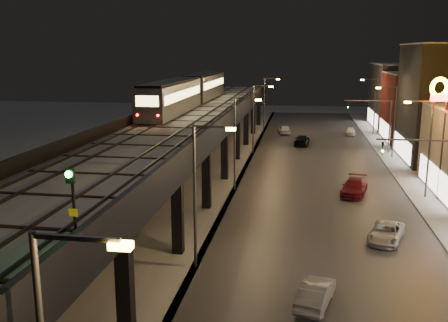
{
  "coord_description": "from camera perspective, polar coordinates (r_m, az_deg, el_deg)",
  "views": [
    {
      "loc": [
        5.57,
        -15.39,
        13.19
      ],
      "look_at": [
        -0.22,
        21.4,
        5.0
      ],
      "focal_mm": 40.0,
      "sensor_mm": 36.0,
      "label": 1
    }
  ],
  "objects": [
    {
      "name": "streetlight_right_2",
      "position": [
        48.37,
        22.17,
        2.02
      ],
      "size": [
        2.56,
        0.28,
        9.0
      ],
      "color": "#38383A",
      "rests_on": "ground"
    },
    {
      "name": "car_onc_red",
      "position": [
        82.6,
        14.2,
        3.29
      ],
      "size": [
        1.79,
        3.92,
        1.3
      ],
      "primitive_type": "imported",
      "rotation": [
        0.0,
        0.0,
        -0.07
      ],
      "color": "white",
      "rests_on": "ground"
    },
    {
      "name": "streetlight_left_2",
      "position": [
        47.45,
        1.56,
        2.75
      ],
      "size": [
        2.57,
        0.28,
        9.0
      ],
      "color": "#38383A",
      "rests_on": "ground"
    },
    {
      "name": "traffic_light_rig_a",
      "position": [
        39.73,
        23.68,
        -1.3
      ],
      "size": [
        6.1,
        0.34,
        7.0
      ],
      "color": "#38383A",
      "rests_on": "ground"
    },
    {
      "name": "viaduct_parapet_far",
      "position": [
        50.39,
        -9.58,
        5.0
      ],
      "size": [
        0.3,
        100.0,
        1.1
      ],
      "primitive_type": "cube",
      "color": "black",
      "rests_on": "elevated_viaduct"
    },
    {
      "name": "car_near_white",
      "position": [
        27.66,
        10.42,
        -14.73
      ],
      "size": [
        2.35,
        4.29,
        1.34
      ],
      "primitive_type": "imported",
      "rotation": [
        0.0,
        0.0,
        2.9
      ],
      "color": "gray",
      "rests_on": "ground"
    },
    {
      "name": "streetlight_right_3",
      "position": [
        65.83,
        18.71,
        4.81
      ],
      "size": [
        2.56,
        0.28,
        9.0
      ],
      "color": "#38383A",
      "rests_on": "ground"
    },
    {
      "name": "traffic_light_rig_b",
      "position": [
        68.72,
        17.52,
        4.56
      ],
      "size": [
        6.1,
        0.34,
        7.0
      ],
      "color": "#38383A",
      "rests_on": "ground"
    },
    {
      "name": "subway_train",
      "position": [
        63.82,
        -3.85,
        8.04
      ],
      "size": [
        2.94,
        36.15,
        3.51
      ],
      "color": "gray",
      "rests_on": "viaduct_trackbed"
    },
    {
      "name": "car_mid_dark",
      "position": [
        72.28,
        8.89,
        2.31
      ],
      "size": [
        2.34,
        4.98,
        1.41
      ],
      "primitive_type": "imported",
      "rotation": [
        0.0,
        0.0,
        3.06
      ],
      "color": "black",
      "rests_on": "ground"
    },
    {
      "name": "building_f",
      "position": [
        93.54,
        20.43,
        6.97
      ],
      "size": [
        12.2,
        16.2,
        11.16
      ],
      "color": "#2D2D2F",
      "rests_on": "ground"
    },
    {
      "name": "streetlight_right_4",
      "position": [
        83.52,
        16.69,
        6.42
      ],
      "size": [
        2.56,
        0.28,
        9.0
      ],
      "color": "#38383A",
      "rests_on": "ground"
    },
    {
      "name": "car_far_white",
      "position": [
        81.88,
        6.9,
        3.55
      ],
      "size": [
        2.39,
        4.41,
        1.43
      ],
      "primitive_type": "imported",
      "rotation": [
        0.0,
        0.0,
        3.32
      ],
      "color": "white",
      "rests_on": "ground"
    },
    {
      "name": "car_onc_white",
      "position": [
        48.27,
        14.66,
        -2.95
      ],
      "size": [
        3.17,
        5.46,
        1.49
      ],
      "primitive_type": "imported",
      "rotation": [
        0.0,
        0.0,
        -0.22
      ],
      "color": "maroon",
      "rests_on": "ground"
    },
    {
      "name": "streetlight_left_4",
      "position": [
        82.99,
        4.8,
        6.86
      ],
      "size": [
        2.57,
        0.28,
        9.0
      ],
      "color": "#38383A",
      "rests_on": "ground"
    },
    {
      "name": "under_viaduct_pavement",
      "position": [
        53.35,
        -3.86,
        -1.9
      ],
      "size": [
        11.0,
        120.0,
        0.06
      ],
      "primitive_type": "cube",
      "color": "#9FA1A8",
      "rests_on": "ground"
    },
    {
      "name": "viaduct_parapet_streetside",
      "position": [
        48.35,
        0.29,
        4.87
      ],
      "size": [
        0.3,
        100.0,
        1.1
      ],
      "primitive_type": "cube",
      "color": "black",
      "rests_on": "elevated_viaduct"
    },
    {
      "name": "car_onc_dark",
      "position": [
        37.39,
        18.05,
        -7.88
      ],
      "size": [
        3.36,
        4.89,
        1.24
      ],
      "primitive_type": "imported",
      "rotation": [
        0.0,
        0.0,
        -0.32
      ],
      "color": "silver",
      "rests_on": "ground"
    },
    {
      "name": "viaduct_trackbed",
      "position": [
        49.23,
        -4.76,
        4.42
      ],
      "size": [
        8.4,
        100.0,
        0.32
      ],
      "color": "#B2B7C1",
      "rests_on": "elevated_viaduct"
    },
    {
      "name": "elevated_viaduct",
      "position": [
        49.22,
        -4.77,
        3.51
      ],
      "size": [
        9.0,
        100.0,
        6.3
      ],
      "color": "black",
      "rests_on": "ground"
    },
    {
      "name": "sidewalk_right",
      "position": [
        53.42,
        21.58,
        -2.7
      ],
      "size": [
        4.0,
        120.0,
        0.14
      ],
      "primitive_type": "cube",
      "color": "#9FA1A8",
      "rests_on": "ground"
    },
    {
      "name": "sign_mcdonalds",
      "position": [
        47.76,
        24.16,
        6.45
      ],
      "size": [
        3.27,
        0.95,
        11.04
      ],
      "color": "#38383A",
      "rests_on": "ground"
    },
    {
      "name": "road_surface",
      "position": [
        52.11,
        10.79,
        -2.45
      ],
      "size": [
        17.0,
        120.0,
        0.06
      ],
      "primitive_type": "cube",
      "color": "#46474D",
      "rests_on": "ground"
    },
    {
      "name": "streetlight_left_3",
      "position": [
        65.15,
        3.62,
        5.37
      ],
      "size": [
        2.57,
        0.28,
        9.0
      ],
      "color": "#38383A",
      "rests_on": "ground"
    },
    {
      "name": "streetlight_left_1",
      "position": [
        30.09,
        -2.88,
        -2.95
      ],
      "size": [
        2.57,
        0.28,
        9.0
      ],
      "color": "#38383A",
      "rests_on": "ground"
    },
    {
      "name": "building_e",
      "position": [
        79.96,
        22.33,
        5.66
      ],
      "size": [
        12.2,
        12.2,
        10.16
      ],
      "color": "maroon",
      "rests_on": "ground"
    },
    {
      "name": "rail_signal",
      "position": [
        17.78,
        -17.0,
        -3.34
      ],
      "size": [
        0.31,
        0.41,
        2.7
      ],
      "color": "black",
      "rests_on": "viaduct_trackbed"
    }
  ]
}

